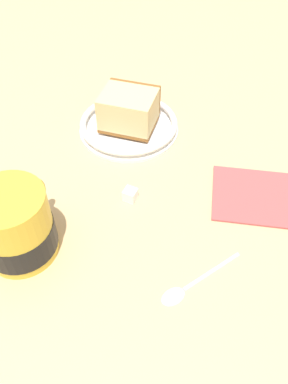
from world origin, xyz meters
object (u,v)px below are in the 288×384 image
at_px(folded_napkin, 259,196).
at_px(tea_mug, 16,227).
at_px(small_plate, 129,125).
at_px(cake_slice, 129,109).
at_px(teaspoon, 186,287).
at_px(sugar_cube, 130,195).

bearing_deg(folded_napkin, tea_mug, -46.27).
xyz_separation_m(small_plate, tea_mug, (0.26, 0.00, 0.03)).
bearing_deg(cake_slice, teaspoon, 41.89).
height_order(tea_mug, teaspoon, tea_mug).
xyz_separation_m(small_plate, folded_napkin, (0.04, 0.23, -0.01)).
bearing_deg(cake_slice, small_plate, 11.40).
bearing_deg(sugar_cube, cake_slice, -149.86).
bearing_deg(small_plate, cake_slice, -168.60).
distance_m(cake_slice, folded_napkin, 0.24).
xyz_separation_m(tea_mug, teaspoon, (-0.04, 0.20, -0.04)).
bearing_deg(cake_slice, tea_mug, 0.54).
height_order(small_plate, folded_napkin, small_plate).
xyz_separation_m(cake_slice, folded_napkin, (0.05, 0.23, -0.04)).
height_order(cake_slice, folded_napkin, cake_slice).
bearing_deg(teaspoon, tea_mug, -77.64).
xyz_separation_m(tea_mug, sugar_cube, (-0.13, 0.07, -0.03)).
relative_size(small_plate, teaspoon, 1.49).
bearing_deg(teaspoon, small_plate, -137.85).
bearing_deg(teaspoon, folded_napkin, 169.74).
distance_m(tea_mug, folded_napkin, 0.32).
distance_m(cake_slice, sugar_cube, 0.16).
bearing_deg(small_plate, tea_mug, 0.43).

